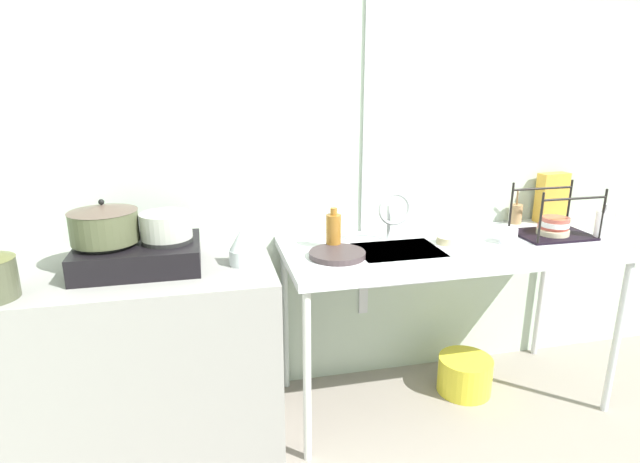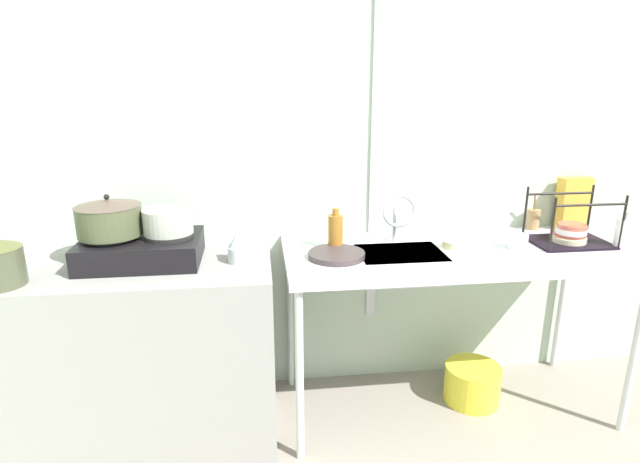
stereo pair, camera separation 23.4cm
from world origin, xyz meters
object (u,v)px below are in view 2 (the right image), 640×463
at_px(faucet, 399,213).
at_px(utensil_jar, 533,219).
at_px(cup_by_rack, 518,242).
at_px(bottle_by_sink, 335,232).
at_px(percolator, 241,245).
at_px(small_bowl_on_drainboard, 455,244).
at_px(bottle_by_rack, 624,233).
at_px(cereal_box, 573,203).
at_px(frying_pan, 336,255).
at_px(pot_on_left_burner, 109,217).
at_px(stove, 142,249).
at_px(sink_basin, 400,264).
at_px(dish_rack, 570,234).
at_px(bucket_on_floor, 472,383).
at_px(pot_on_right_burner, 168,221).

bearing_deg(faucet, utensil_jar, 12.77).
height_order(cup_by_rack, bottle_by_sink, bottle_by_sink).
height_order(percolator, small_bowl_on_drainboard, percolator).
height_order(bottle_by_rack, cereal_box, cereal_box).
distance_m(frying_pan, bottle_by_rack, 1.39).
bearing_deg(frying_pan, pot_on_left_burner, 177.13).
bearing_deg(stove, sink_basin, -0.76).
xyz_separation_m(small_bowl_on_drainboard, cereal_box, (0.76, 0.26, 0.12)).
relative_size(frying_pan, bottle_by_sink, 1.29).
xyz_separation_m(dish_rack, small_bowl_on_drainboard, (-0.59, 0.00, -0.03)).
height_order(utensil_jar, bucket_on_floor, utensil_jar).
distance_m(dish_rack, cereal_box, 0.32).
distance_m(faucet, cup_by_rack, 0.59).
bearing_deg(bottle_by_rack, small_bowl_on_drainboard, 172.36).
xyz_separation_m(bottle_by_sink, utensil_jar, (1.12, 0.21, -0.03)).
relative_size(stove, pot_on_right_burner, 2.39).
relative_size(frying_pan, small_bowl_on_drainboard, 2.11).
xyz_separation_m(pot_on_left_burner, frying_pan, (0.99, -0.05, -0.20)).
bearing_deg(small_bowl_on_drainboard, stove, -179.10).
bearing_deg(cereal_box, dish_rack, -128.68).
xyz_separation_m(stove, frying_pan, (0.87, -0.05, -0.05)).
distance_m(cup_by_rack, utensil_jar, 0.41).
bearing_deg(faucet, sink_basin, -96.82).
xyz_separation_m(pot_on_right_burner, bottle_by_rack, (2.14, -0.08, -0.11)).
bearing_deg(bottle_by_rack, bottle_by_sink, 173.50).
xyz_separation_m(bottle_by_sink, cereal_box, (1.34, 0.21, 0.05)).
distance_m(sink_basin, frying_pan, 0.32).
distance_m(percolator, faucet, 0.78).
distance_m(dish_rack, small_bowl_on_drainboard, 0.59).
height_order(stove, utensil_jar, utensil_jar).
distance_m(frying_pan, dish_rack, 1.19).
relative_size(percolator, cup_by_rack, 1.91).
relative_size(faucet, small_bowl_on_drainboard, 2.10).
relative_size(sink_basin, faucet, 1.54).
xyz_separation_m(bottle_by_sink, bucket_on_floor, (0.74, -0.05, -0.86)).
height_order(dish_rack, cereal_box, cereal_box).
distance_m(cereal_box, utensil_jar, 0.23).
height_order(bottle_by_sink, utensil_jar, bottle_by_sink).
relative_size(pot_on_left_burner, dish_rack, 0.74).
bearing_deg(utensil_jar, sink_basin, -160.06).
bearing_deg(pot_on_left_burner, sink_basin, -0.68).
relative_size(small_bowl_on_drainboard, bottle_by_rack, 0.68).
bearing_deg(dish_rack, faucet, 174.66).
height_order(pot_on_left_burner, bucket_on_floor, pot_on_left_burner).
distance_m(stove, small_bowl_on_drainboard, 1.46).
bearing_deg(bottle_by_sink, small_bowl_on_drainboard, -4.92).
bearing_deg(dish_rack, bucket_on_floor, 179.04).
bearing_deg(bottle_by_rack, cup_by_rack, 175.22).
height_order(sink_basin, frying_pan, frying_pan).
xyz_separation_m(sink_basin, bottle_by_sink, (-0.30, 0.09, 0.15)).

